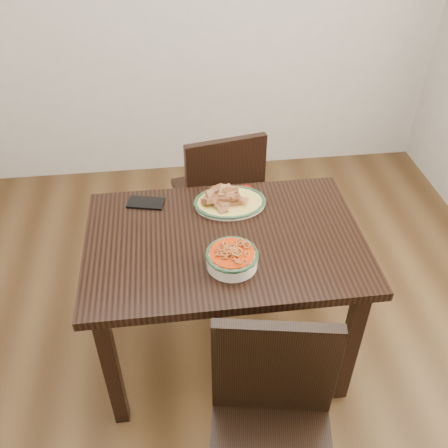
{
  "coord_description": "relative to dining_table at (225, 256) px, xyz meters",
  "views": [
    {
      "loc": [
        -0.15,
        -1.55,
        2.1
      ],
      "look_at": [
        0.05,
        0.02,
        0.81
      ],
      "focal_mm": 40.0,
      "sensor_mm": 36.0,
      "label": 1
    }
  ],
  "objects": [
    {
      "name": "dining_table",
      "position": [
        0.0,
        0.0,
        0.0
      ],
      "size": [
        1.16,
        0.77,
        0.75
      ],
      "color": "black",
      "rests_on": "ground"
    },
    {
      "name": "smartphone",
      "position": [
        -0.32,
        0.28,
        0.11
      ],
      "size": [
        0.18,
        0.12,
        0.01
      ],
      "primitive_type": "cube",
      "rotation": [
        0.0,
        0.0,
        -0.23
      ],
      "color": "black",
      "rests_on": "dining_table"
    },
    {
      "name": "napkin",
      "position": [
        0.11,
        0.3,
        0.11
      ],
      "size": [
        0.13,
        0.11,
        0.01
      ],
      "primitive_type": "cube",
      "rotation": [
        0.0,
        0.0,
        0.12
      ],
      "color": "#950C0A",
      "rests_on": "dining_table"
    },
    {
      "name": "floor",
      "position": [
        -0.05,
        -0.0,
        -0.65
      ],
      "size": [
        3.5,
        3.5,
        0.0
      ],
      "primitive_type": "plane",
      "color": "#3C2713",
      "rests_on": "ground"
    },
    {
      "name": "chair_near",
      "position": [
        0.08,
        -0.7,
        -0.15
      ],
      "size": [
        0.49,
        0.49,
        0.89
      ],
      "rotation": [
        0.0,
        0.0,
        -0.18
      ],
      "color": "black",
      "rests_on": "ground"
    },
    {
      "name": "noodle_bowl",
      "position": [
        0.01,
        -0.16,
        0.15
      ],
      "size": [
        0.21,
        0.21,
        0.08
      ],
      "color": "#F1E6CB",
      "rests_on": "dining_table"
    },
    {
      "name": "fish_plate",
      "position": [
        0.05,
        0.23,
        0.15
      ],
      "size": [
        0.32,
        0.25,
        0.11
      ],
      "color": "beige",
      "rests_on": "dining_table"
    },
    {
      "name": "chair_far",
      "position": [
        0.06,
        0.67,
        -0.15
      ],
      "size": [
        0.49,
        0.49,
        0.89
      ],
      "rotation": [
        0.0,
        0.0,
        3.33
      ],
      "color": "black",
      "rests_on": "ground"
    }
  ]
}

